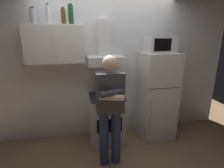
{
  "coord_description": "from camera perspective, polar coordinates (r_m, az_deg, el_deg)",
  "views": [
    {
      "loc": [
        -0.5,
        -2.53,
        1.88
      ],
      "look_at": [
        0.0,
        0.0,
        1.15
      ],
      "focal_mm": 27.35,
      "sensor_mm": 36.0,
      "label": 1
    }
  ],
  "objects": [
    {
      "name": "upper_cabinet",
      "position": [
        2.93,
        -18.49,
        12.46
      ],
      "size": [
        0.9,
        0.37,
        0.6
      ],
      "color": "white"
    },
    {
      "name": "microwave",
      "position": [
        3.13,
        15.74,
        12.66
      ],
      "size": [
        0.48,
        0.37,
        0.28
      ],
      "color": "silver",
      "rests_on": "refrigerator"
    },
    {
      "name": "bottle_canister_steel",
      "position": [
        2.96,
        -24.91,
        19.9
      ],
      "size": [
        0.09,
        0.09,
        0.24
      ],
      "color": "#B2B5BA",
      "rests_on": "upper_cabinet"
    },
    {
      "name": "person_standing",
      "position": [
        2.42,
        -0.68,
        -8.09
      ],
      "size": [
        0.38,
        0.33,
        1.64
      ],
      "color": "navy",
      "rests_on": "ground_plane"
    },
    {
      "name": "ground_plane",
      "position": [
        3.19,
        -0.0,
        -20.28
      ],
      "size": [
        7.0,
        7.0,
        0.0
      ],
      "primitive_type": "plane",
      "color": "olive"
    },
    {
      "name": "bottle_vodka_clear",
      "position": [
        2.99,
        -20.56,
        20.9
      ],
      "size": [
        0.07,
        0.07,
        0.3
      ],
      "color": "silver",
      "rests_on": "upper_cabinet"
    },
    {
      "name": "back_wall_tiled",
      "position": [
        3.22,
        -2.1,
        6.29
      ],
      "size": [
        4.8,
        0.1,
        2.7
      ],
      "primitive_type": "cube",
      "color": "white",
      "rests_on": "ground_plane"
    },
    {
      "name": "bottle_wine_green",
      "position": [
        2.93,
        -13.6,
        21.61
      ],
      "size": [
        0.08,
        0.08,
        0.31
      ],
      "color": "#19471E",
      "rests_on": "upper_cabinet"
    },
    {
      "name": "refrigerator",
      "position": [
        3.3,
        14.68,
        -3.87
      ],
      "size": [
        0.6,
        0.62,
        1.6
      ],
      "color": "silver",
      "rests_on": "ground_plane"
    },
    {
      "name": "stove_oven",
      "position": [
        3.17,
        -1.8,
        -11.41
      ],
      "size": [
        0.6,
        0.62,
        0.87
      ],
      "color": "silver",
      "rests_on": "ground_plane"
    },
    {
      "name": "bottle_beer_brown",
      "position": [
        2.95,
        -15.94,
        20.87
      ],
      "size": [
        0.07,
        0.07,
        0.25
      ],
      "color": "brown",
      "rests_on": "upper_cabinet"
    },
    {
      "name": "range_hood",
      "position": [
        2.96,
        -2.41,
        10.29
      ],
      "size": [
        0.6,
        0.44,
        0.75
      ],
      "color": "white"
    }
  ]
}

